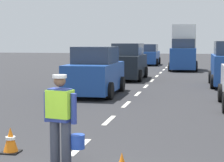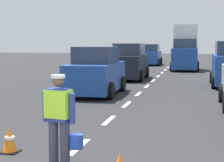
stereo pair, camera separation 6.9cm
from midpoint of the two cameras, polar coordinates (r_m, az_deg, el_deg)
ground_plane at (r=26.70m, az=6.65°, el=0.72°), size 96.00×96.00×0.00m
lane_center_line at (r=30.87m, az=7.36°, el=1.38°), size 0.14×46.40×0.01m
road_worker at (r=7.43m, az=-7.04°, el=-4.80°), size 0.77×0.37×1.67m
traffic_cone_near at (r=8.59m, az=-13.99°, el=-8.07°), size 0.36×0.36×0.53m
delivery_truck at (r=32.28m, az=10.34°, el=4.37°), size 2.16×4.60×3.54m
car_oncoming_lead at (r=17.20m, az=-2.15°, el=1.22°), size 2.04×4.17×2.04m
car_oncoming_second at (r=24.13m, az=2.50°, el=2.60°), size 2.04×4.36×2.14m
car_oncoming_third at (r=38.74m, az=5.50°, el=3.62°), size 1.98×4.18×1.99m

